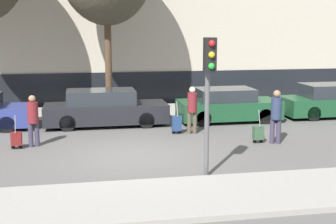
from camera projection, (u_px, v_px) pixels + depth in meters
The scene contains 14 objects.
ground_plane at pixel (133, 156), 13.75m from camera, with size 80.00×80.00×0.00m, color #565451.
sidewalk_near at pixel (153, 200), 10.12m from camera, with size 28.00×2.50×0.12m.
sidewalk_far at pixel (115, 112), 20.51m from camera, with size 28.00×3.00×0.12m.
parked_car_1 at pixel (105, 109), 17.91m from camera, with size 4.67×1.71×1.38m.
parked_car_2 at pixel (228, 106), 18.73m from camera, with size 4.02×1.73×1.34m.
parked_car_3 at pixel (336, 101), 19.78m from camera, with size 4.70×1.75×1.39m.
pedestrian_left at pixel (33, 118), 14.69m from camera, with size 0.34×0.34×1.65m.
trolley_left at pixel (16, 139), 14.51m from camera, with size 0.34×0.29×1.07m.
pedestrian_center at pixel (192, 107), 16.49m from camera, with size 0.35×0.34×1.68m.
trolley_center at pixel (177, 123), 16.55m from camera, with size 0.34×0.29×1.18m.
pedestrian_right at pixel (276, 113), 15.06m from camera, with size 0.34×0.34×1.75m.
trolley_right at pixel (258, 133), 15.26m from camera, with size 0.34×0.29×1.10m.
traffic_light at pixel (209, 79), 11.31m from camera, with size 0.28×0.47×3.50m.
parked_bicycle at pixel (84, 103), 20.19m from camera, with size 1.77×0.06×0.96m.
Camera 1 is at (-1.46, -13.26, 3.75)m, focal length 50.00 mm.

